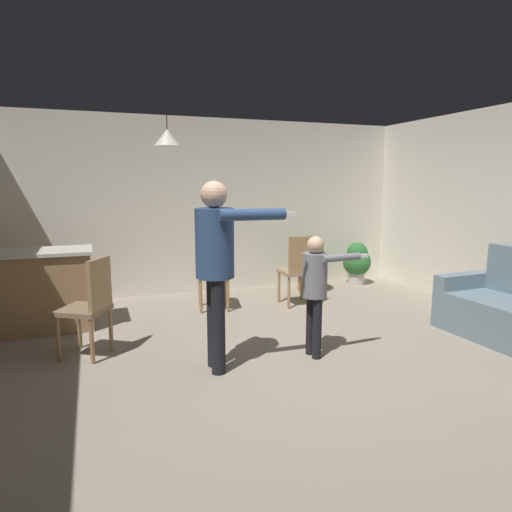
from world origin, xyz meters
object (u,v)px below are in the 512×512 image
Objects in this scene: potted_plant_corner at (309,260)px; potted_plant_by_wall at (357,261)px; person_child at (316,283)px; kitchen_counter at (37,290)px; dining_chair_by_counter at (90,303)px; person_adult at (216,255)px; dining_chair_near_wall at (208,270)px; dining_chair_centre_back at (298,268)px.

potted_plant_by_wall is (1.00, 0.16, -0.10)m from potted_plant_corner.
person_child reaches higher than potted_plant_by_wall.
person_child is at bearing -34.40° from kitchen_counter.
dining_chair_by_counter is (-2.09, 0.76, -0.21)m from person_child.
kitchen_counter is 2.54m from person_adult.
dining_chair_near_wall is at bearing 4.53° from kitchen_counter.
person_child is 1.21× the size of dining_chair_by_counter.
dining_chair_near_wall is 2.84m from potted_plant_by_wall.
dining_chair_by_counter reaches higher than kitchen_counter.
potted_plant_by_wall is (1.54, 0.89, -0.15)m from dining_chair_centre_back.
potted_plant_corner is at bearing -31.44° from dining_chair_by_counter.
potted_plant_by_wall is at bearing 9.40° from potted_plant_corner.
dining_chair_by_counter is 1.39× the size of potted_plant_by_wall.
person_adult is 4.16m from potted_plant_by_wall.
person_adult is 1.43× the size of person_child.
dining_chair_centre_back is (1.63, 1.71, -0.53)m from person_adult.
potted_plant_by_wall is at bearing 9.34° from kitchen_counter.
kitchen_counter is 3.31m from dining_chair_centre_back.
dining_chair_by_counter is at bearing -121.41° from person_adult.
person_child reaches higher than dining_chair_centre_back.
potted_plant_corner is (1.77, 0.47, -0.05)m from dining_chair_near_wall.
dining_chair_near_wall is (2.08, 0.17, 0.07)m from kitchen_counter.
dining_chair_by_counter is 1.11× the size of potted_plant_corner.
dining_chair_by_counter is at bearing -39.75° from dining_chair_near_wall.
dining_chair_by_counter is (-1.10, 0.74, -0.53)m from person_adult.
person_child is at bearing 90.99° from person_adult.
person_child is 2.24m from dining_chair_by_counter.
person_adult is at bearing -92.80° from dining_chair_by_counter.
potted_plant_corner is 1.25× the size of potted_plant_by_wall.
dining_chair_by_counter is 1.00× the size of dining_chair_near_wall.
dining_chair_by_counter is (0.58, -1.07, 0.07)m from kitchen_counter.
potted_plant_corner is at bearing 115.52° from dining_chair_near_wall.
dining_chair_centre_back is at bearing -126.65° from potted_plant_corner.
kitchen_counter is 3.25m from person_child.
dining_chair_centre_back reaches higher than potted_plant_by_wall.
person_child is (0.99, -0.03, -0.33)m from person_adult.
dining_chair_near_wall reaches higher than kitchen_counter.
dining_chair_near_wall is 1.26m from dining_chair_centre_back.
dining_chair_near_wall is (1.50, 1.23, 0.00)m from dining_chair_by_counter.
potted_plant_corner is (1.18, 2.46, -0.26)m from person_child.
kitchen_counter is 1.26× the size of dining_chair_centre_back.
potted_plant_by_wall is at bearing 131.86° from person_adult.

